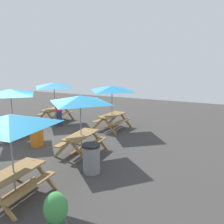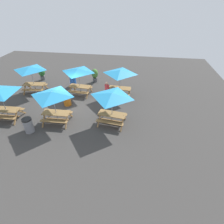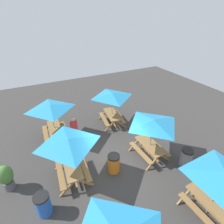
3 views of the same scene
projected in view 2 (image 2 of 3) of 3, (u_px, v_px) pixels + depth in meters
The scene contains 12 objects.
ground_plane at pixel (71, 106), 13.58m from camera, with size 27.26×27.26×0.00m, color #3D3A38.
picnic_table_0 at pixel (120, 74), 13.78m from camera, with size 2.09×2.09×2.34m.
picnic_table_1 at pixel (112, 97), 10.71m from camera, with size 2.25×2.25×2.34m.
picnic_table_3 at pixel (30, 70), 14.42m from camera, with size 2.20×2.20×2.34m.
picnic_table_4 at pixel (78, 72), 14.06m from camera, with size 2.13×2.13×2.34m.
picnic_table_5 at pixel (52, 96), 10.83m from camera, with size 2.06×2.06×2.34m.
trash_bin_gray at pixel (28, 125), 10.84m from camera, with size 0.59×0.59×0.98m.
trash_bin_blue at pixel (73, 81), 16.22m from camera, with size 0.59×0.59×0.98m.
trash_bin_orange at pixel (67, 99), 13.45m from camera, with size 0.59×0.59×0.98m.
potted_plant_1 at pixel (42, 73), 17.29m from camera, with size 0.62×0.62×1.19m.
potted_plant_2 at pixel (95, 75), 16.87m from camera, with size 0.63×0.63×1.30m.
person_standing at pixel (107, 91), 13.73m from camera, with size 0.38×0.42×1.67m.
Camera 2 is at (-4.84, 10.85, 7.33)m, focal length 28.00 mm.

